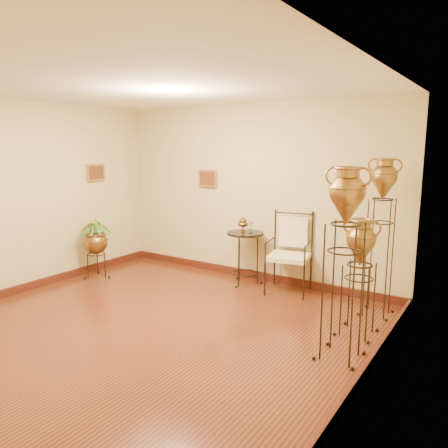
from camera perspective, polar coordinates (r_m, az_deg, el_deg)
The scene contains 8 objects.
ground at distance 5.42m, azimuth -10.10°, elevation -13.34°, with size 5.00×5.00×0.00m, color #5C2F15.
room_shell at distance 5.00m, azimuth -10.72°, elevation 5.25°, with size 5.02×5.02×2.81m.
amphora_tall at distance 5.82m, azimuth 19.75°, elevation -1.47°, with size 0.49×0.49×2.02m.
amphora_mid at distance 4.50m, azimuth 15.37°, elevation -4.96°, with size 0.56×0.56×1.98m.
amphora_short at distance 5.21m, azimuth 17.22°, elevation -6.59°, with size 0.54×0.54×1.38m.
planter_urn at distance 7.46m, azimuth -16.44°, elevation -1.95°, with size 0.80×0.80×1.14m.
armchair at distance 6.49m, azimuth 8.47°, elevation -3.85°, with size 0.77×0.73×1.17m.
side_table at distance 6.86m, azimuth 2.77°, elevation -4.32°, with size 0.71×0.71×1.04m.
Camera 1 is at (3.46, -3.57, 2.15)m, focal length 35.00 mm.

